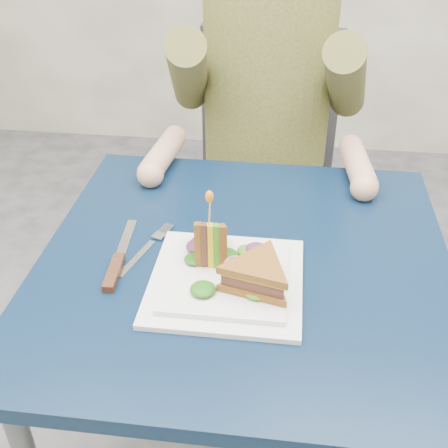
# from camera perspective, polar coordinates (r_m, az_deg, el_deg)

# --- Properties ---
(table) EXTENTS (0.75, 0.75, 0.73)m
(table) POSITION_cam_1_polar(r_m,az_deg,el_deg) (1.08, 2.01, -6.78)
(table) COLOR black
(table) RESTS_ON ground
(chair) EXTENTS (0.42, 0.40, 0.93)m
(chair) POSITION_cam_1_polar(r_m,az_deg,el_deg) (1.75, 4.22, 6.03)
(chair) COLOR #47474C
(chair) RESTS_ON ground
(diner) EXTENTS (0.54, 0.59, 0.74)m
(diner) POSITION_cam_1_polar(r_m,az_deg,el_deg) (1.50, 4.55, 16.72)
(diner) COLOR brown
(diner) RESTS_ON chair
(plate) EXTENTS (0.26, 0.26, 0.02)m
(plate) POSITION_cam_1_polar(r_m,az_deg,el_deg) (0.97, 0.22, -5.68)
(plate) COLOR white
(plate) RESTS_ON table
(sandwich_flat) EXTENTS (0.17, 0.17, 0.05)m
(sandwich_flat) POSITION_cam_1_polar(r_m,az_deg,el_deg) (0.92, 3.45, -5.19)
(sandwich_flat) COLOR brown
(sandwich_flat) RESTS_ON plate
(sandwich_upright) EXTENTS (0.08, 0.12, 0.12)m
(sandwich_upright) POSITION_cam_1_polar(r_m,az_deg,el_deg) (0.98, -1.41, -1.82)
(sandwich_upright) COLOR brown
(sandwich_upright) RESTS_ON plate
(fork) EXTENTS (0.07, 0.17, 0.01)m
(fork) POSITION_cam_1_polar(r_m,az_deg,el_deg) (1.05, -8.05, -2.64)
(fork) COLOR silver
(fork) RESTS_ON table
(knife) EXTENTS (0.03, 0.22, 0.02)m
(knife) POSITION_cam_1_polar(r_m,az_deg,el_deg) (1.02, -10.89, -4.18)
(knife) COLOR silver
(knife) RESTS_ON table
(toothpick) EXTENTS (0.01, 0.01, 0.06)m
(toothpick) POSITION_cam_1_polar(r_m,az_deg,el_deg) (0.94, -1.46, 1.34)
(toothpick) COLOR tan
(toothpick) RESTS_ON sandwich_upright
(toothpick_frill) EXTENTS (0.01, 0.01, 0.02)m
(toothpick_frill) POSITION_cam_1_polar(r_m,az_deg,el_deg) (0.93, -1.49, 2.80)
(toothpick_frill) COLOR orange
(toothpick_frill) RESTS_ON sandwich_upright
(lettuce_spill) EXTENTS (0.15, 0.13, 0.02)m
(lettuce_spill) POSITION_cam_1_polar(r_m,az_deg,el_deg) (0.96, 0.59, -4.36)
(lettuce_spill) COLOR #337A14
(lettuce_spill) RESTS_ON plate
(onion_ring) EXTENTS (0.04, 0.04, 0.02)m
(onion_ring) POSITION_cam_1_polar(r_m,az_deg,el_deg) (0.95, 1.16, -4.35)
(onion_ring) COLOR #9E4C7A
(onion_ring) RESTS_ON plate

